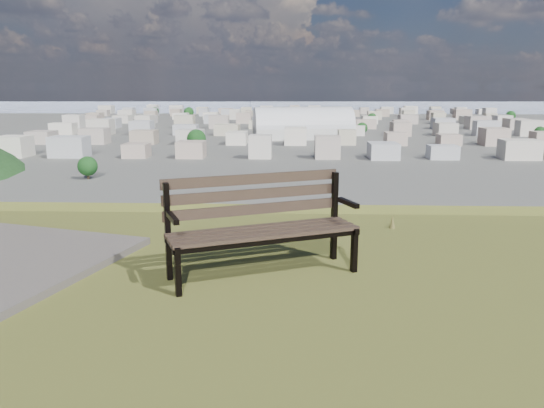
{
  "coord_description": "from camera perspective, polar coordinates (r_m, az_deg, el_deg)",
  "views": [
    {
      "loc": [
        1.06,
        -3.75,
        26.86
      ],
      "look_at": [
        0.78,
        3.29,
        25.3
      ],
      "focal_mm": 35.0,
      "sensor_mm": 36.0,
      "label": 1
    }
  ],
  "objects": [
    {
      "name": "bay_water",
      "position": [
        904.15,
        2.26,
        10.76
      ],
      "size": [
        2400.0,
        700.0,
        0.12
      ],
      "primitive_type": "cube",
      "color": "#95A1BE",
      "rests_on": "ground"
    },
    {
      "name": "far_hills",
      "position": [
        1408.04,
        -0.24,
        12.41
      ],
      "size": [
        2050.0,
        340.0,
        60.0
      ],
      "color": "#8994AA",
      "rests_on": "ground"
    },
    {
      "name": "city_trees",
      "position": [
        324.66,
        -2.6,
        8.57
      ],
      "size": [
        406.52,
        387.2,
        9.98
      ],
      "color": "#302418",
      "rests_on": "ground"
    },
    {
      "name": "park_bench",
      "position": [
        5.32,
        -1.28,
        -1.69
      ],
      "size": [
        1.97,
        1.3,
        0.99
      ],
      "rotation": [
        0.0,
        0.0,
        0.4
      ],
      "color": "#3A2D21",
      "rests_on": "hilltop_mesa"
    },
    {
      "name": "arena",
      "position": [
        285.61,
        3.33,
        8.09
      ],
      "size": [
        54.89,
        30.47,
        21.91
      ],
      "rotation": [
        0.0,
        0.0,
        0.17
      ],
      "color": "silver",
      "rests_on": "ground"
    },
    {
      "name": "city_blocks",
      "position": [
        398.88,
        2.16,
        9.1
      ],
      "size": [
        395.0,
        361.0,
        7.0
      ],
      "color": "beige",
      "rests_on": "ground"
    },
    {
      "name": "grass_tufts",
      "position": [
        4.22,
        -9.09,
        -12.08
      ],
      "size": [
        12.49,
        6.88,
        0.28
      ],
      "color": "brown",
      "rests_on": "hilltop_mesa"
    }
  ]
}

